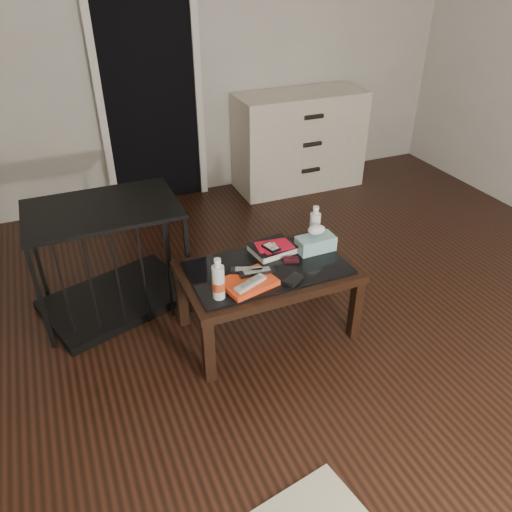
% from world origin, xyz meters
% --- Properties ---
extents(ground, '(5.00, 5.00, 0.00)m').
position_xyz_m(ground, '(0.00, 0.00, 0.00)').
color(ground, black).
rests_on(ground, ground).
extents(room_shell, '(5.00, 5.00, 5.00)m').
position_xyz_m(room_shell, '(0.00, 0.00, 1.62)').
color(room_shell, beige).
rests_on(room_shell, ground).
extents(doorway, '(0.90, 0.08, 2.07)m').
position_xyz_m(doorway, '(-0.40, 2.47, 1.02)').
color(doorway, black).
rests_on(doorway, ground).
extents(coffee_table, '(1.00, 0.60, 0.46)m').
position_xyz_m(coffee_table, '(-0.26, 0.34, 0.40)').
color(coffee_table, black).
rests_on(coffee_table, ground).
extents(dresser, '(1.21, 0.54, 0.90)m').
position_xyz_m(dresser, '(0.92, 2.23, 0.45)').
color(dresser, beige).
rests_on(dresser, ground).
extents(pet_crate, '(1.04, 0.84, 0.71)m').
position_xyz_m(pet_crate, '(-1.07, 0.97, 0.23)').
color(pet_crate, black).
rests_on(pet_crate, ground).
extents(magazines, '(0.32, 0.27, 0.03)m').
position_xyz_m(magazines, '(-0.43, 0.22, 0.48)').
color(magazines, '#E93E15').
rests_on(magazines, coffee_table).
extents(remote_silver, '(0.20, 0.12, 0.02)m').
position_xyz_m(remote_silver, '(-0.43, 0.18, 0.50)').
color(remote_silver, '#B5B4B9').
rests_on(remote_silver, magazines).
extents(remote_black_front, '(0.20, 0.07, 0.02)m').
position_xyz_m(remote_black_front, '(-0.36, 0.26, 0.50)').
color(remote_black_front, black).
rests_on(remote_black_front, magazines).
extents(remote_black_back, '(0.20, 0.12, 0.02)m').
position_xyz_m(remote_black_back, '(-0.39, 0.30, 0.50)').
color(remote_black_back, black).
rests_on(remote_black_back, magazines).
extents(textbook, '(0.27, 0.23, 0.05)m').
position_xyz_m(textbook, '(-0.17, 0.48, 0.48)').
color(textbook, black).
rests_on(textbook, coffee_table).
extents(dvd_mailers, '(0.21, 0.16, 0.01)m').
position_xyz_m(dvd_mailers, '(-0.17, 0.48, 0.51)').
color(dvd_mailers, red).
rests_on(dvd_mailers, textbook).
extents(ipod, '(0.09, 0.12, 0.02)m').
position_xyz_m(ipod, '(-0.19, 0.44, 0.52)').
color(ipod, black).
rests_on(ipod, dvd_mailers).
extents(flip_phone, '(0.10, 0.07, 0.02)m').
position_xyz_m(flip_phone, '(-0.11, 0.34, 0.47)').
color(flip_phone, black).
rests_on(flip_phone, coffee_table).
extents(wallet, '(0.14, 0.12, 0.02)m').
position_xyz_m(wallet, '(-0.19, 0.16, 0.47)').
color(wallet, black).
rests_on(wallet, coffee_table).
extents(water_bottle_left, '(0.08, 0.08, 0.24)m').
position_xyz_m(water_bottle_left, '(-0.61, 0.18, 0.58)').
color(water_bottle_left, silver).
rests_on(water_bottle_left, coffee_table).
extents(water_bottle_right, '(0.07, 0.07, 0.24)m').
position_xyz_m(water_bottle_right, '(0.13, 0.50, 0.58)').
color(water_bottle_right, white).
rests_on(water_bottle_right, coffee_table).
extents(tissue_box, '(0.23, 0.12, 0.09)m').
position_xyz_m(tissue_box, '(0.08, 0.40, 0.51)').
color(tissue_box, teal).
rests_on(tissue_box, coffee_table).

